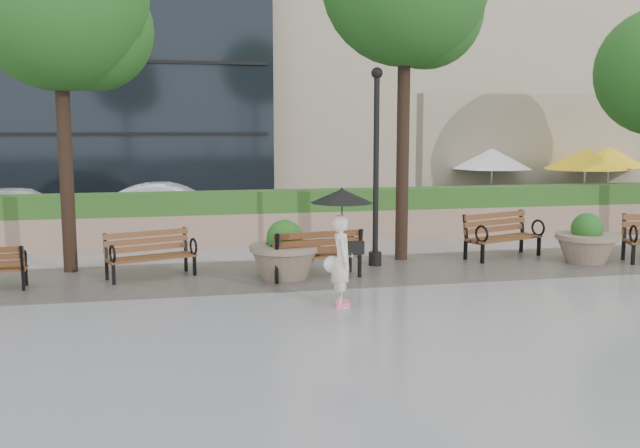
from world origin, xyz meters
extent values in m
plane|color=gray|center=(0.00, 0.00, 0.00)|extent=(100.00, 100.00, 0.00)
cube|color=#383330|center=(0.00, 3.00, 0.01)|extent=(28.00, 3.20, 0.01)
cube|color=#9F7F67|center=(0.00, 7.00, 0.40)|extent=(24.00, 0.80, 0.80)
cube|color=#264D19|center=(0.00, 7.00, 1.08)|extent=(24.00, 0.75, 0.55)
cube|color=tan|center=(9.50, 10.00, 2.00)|extent=(10.00, 0.60, 4.00)
cube|color=#264D19|center=(9.00, 7.80, 0.45)|extent=(8.00, 0.50, 0.90)
cube|color=black|center=(0.00, 11.00, 0.00)|extent=(40.00, 7.00, 0.00)
torus|color=black|center=(-5.88, 2.91, 0.54)|extent=(0.06, 0.32, 0.32)
cube|color=brown|center=(-3.58, 3.14, 0.42)|extent=(1.80, 1.06, 0.05)
cube|color=brown|center=(-3.67, 3.39, 0.72)|extent=(1.66, 0.68, 0.40)
cube|color=black|center=(-3.59, 3.17, 0.22)|extent=(1.83, 1.15, 0.44)
torus|color=black|center=(-4.29, 2.71, 0.59)|extent=(0.16, 0.35, 0.35)
torus|color=black|center=(-2.75, 3.24, 0.59)|extent=(0.16, 0.35, 0.35)
cube|color=brown|center=(-0.43, 2.49, 0.45)|extent=(1.88, 0.79, 0.05)
cube|color=brown|center=(-0.39, 2.21, 0.76)|extent=(1.82, 0.37, 0.43)
cube|color=black|center=(-0.42, 2.46, 0.23)|extent=(1.89, 0.89, 0.47)
torus|color=black|center=(0.40, 2.79, 0.63)|extent=(0.10, 0.38, 0.37)
torus|color=black|center=(-1.31, 2.56, 0.63)|extent=(0.10, 0.38, 0.37)
cube|color=brown|center=(4.25, 3.66, 0.47)|extent=(1.99, 1.18, 0.05)
cube|color=brown|center=(4.15, 3.94, 0.79)|extent=(1.84, 0.76, 0.45)
cube|color=black|center=(4.24, 3.69, 0.24)|extent=(2.02, 1.28, 0.49)
torus|color=black|center=(3.46, 3.18, 0.66)|extent=(0.18, 0.39, 0.39)
torus|color=black|center=(5.16, 3.79, 0.66)|extent=(0.18, 0.39, 0.39)
torus|color=black|center=(6.61, 2.33, 0.68)|extent=(0.15, 0.41, 0.40)
cylinder|color=#7F6B56|center=(-1.00, 2.58, 0.62)|extent=(1.40, 1.40, 0.11)
sphere|color=#134112|center=(-1.00, 2.58, 0.81)|extent=(0.72, 0.72, 0.72)
cylinder|color=#7F6B56|center=(5.76, 2.76, 0.59)|extent=(1.32, 1.32, 0.11)
sphere|color=#134112|center=(5.76, 2.76, 0.77)|extent=(0.68, 0.68, 0.68)
cylinder|color=black|center=(1.12, 3.44, 2.02)|extent=(0.12, 0.12, 4.04)
cylinder|color=black|center=(1.12, 3.44, 0.15)|extent=(0.28, 0.28, 0.30)
sphere|color=black|center=(1.12, 3.44, 4.09)|extent=(0.24, 0.24, 0.24)
cylinder|color=black|center=(-5.23, 4.18, 2.54)|extent=(0.28, 0.28, 5.08)
sphere|color=#134112|center=(-5.23, 4.18, 5.45)|extent=(3.54, 3.54, 3.54)
sphere|color=#134112|center=(-4.63, 4.48, 4.94)|extent=(2.48, 2.48, 2.48)
cylinder|color=black|center=(1.90, 3.99, 2.84)|extent=(0.28, 0.28, 5.68)
sphere|color=#134112|center=(2.50, 4.29, 5.52)|extent=(2.54, 2.54, 2.54)
cylinder|color=black|center=(6.56, 9.16, 0.05)|extent=(0.40, 0.40, 0.10)
cylinder|color=#99999E|center=(6.56, 9.16, 1.10)|extent=(0.06, 0.06, 2.20)
cone|color=white|center=(6.56, 9.16, 2.00)|extent=(2.50, 2.50, 0.60)
cylinder|color=black|center=(9.17, 8.26, 0.05)|extent=(0.40, 0.40, 0.10)
cylinder|color=#99999E|center=(9.17, 8.26, 1.10)|extent=(0.06, 0.06, 2.20)
cone|color=yellow|center=(9.17, 8.26, 2.00)|extent=(2.50, 2.50, 0.60)
cylinder|color=black|center=(10.69, 9.35, 0.05)|extent=(0.40, 0.40, 0.10)
cylinder|color=#99999E|center=(10.69, 9.35, 1.10)|extent=(0.06, 0.06, 2.20)
cone|color=yellow|center=(10.69, 9.35, 2.00)|extent=(2.50, 2.50, 0.60)
imported|color=silver|center=(-7.22, 10.41, 0.62)|extent=(4.44, 2.15, 1.25)
imported|color=silver|center=(-3.12, 9.88, 0.68)|extent=(4.25, 1.93, 1.35)
imported|color=silver|center=(-0.43, 0.24, 0.82)|extent=(0.49, 0.64, 1.64)
cube|color=#F2598C|center=(-0.41, 0.36, 0.04)|extent=(0.13, 0.24, 0.08)
cube|color=#F2598C|center=(-0.44, 0.10, 0.04)|extent=(0.13, 0.24, 0.08)
cube|color=black|center=(-0.20, 0.26, 0.97)|extent=(0.14, 0.32, 0.23)
sphere|color=white|center=(-0.54, 0.48, 0.67)|extent=(0.29, 0.29, 0.29)
cylinder|color=black|center=(-0.42, 0.29, 1.44)|extent=(0.02, 0.02, 0.87)
cone|color=black|center=(-0.42, 0.29, 1.85)|extent=(1.07, 1.07, 0.23)
camera|label=1|loc=(-3.28, -11.09, 3.00)|focal=40.00mm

